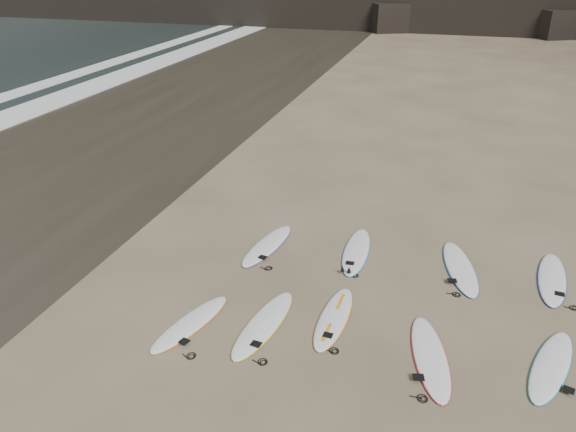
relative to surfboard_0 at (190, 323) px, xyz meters
The scene contains 11 objects.
ground 3.88m from the surfboard_0, 12.54° to the left, with size 240.00×240.00×0.00m, color #897559.
wet_sand 14.23m from the surfboard_0, 130.35° to the left, with size 12.00×200.00×0.01m, color #383026.
surfboard_0 is the anchor object (origin of this frame).
surfboard_1 1.52m from the surfboard_0, 15.75° to the left, with size 0.61×2.55×0.09m, color white.
surfboard_2 2.99m from the surfboard_0, 20.39° to the left, with size 0.56×2.35×0.08m, color white.
surfboard_3 4.84m from the surfboard_0, ahead, with size 0.60×2.52×0.09m, color white.
surfboard_4 7.04m from the surfboard_0, ahead, with size 0.58×2.41×0.09m, color white.
surfboard_5 3.66m from the surfboard_0, 82.82° to the left, with size 0.60×2.49×0.09m, color white.
surfboard_6 4.83m from the surfboard_0, 55.57° to the left, with size 0.61×2.53×0.09m, color white.
surfboard_7 6.57m from the surfboard_0, 36.32° to the left, with size 0.63×2.61×0.09m, color white.
surfboard_8 8.39m from the surfboard_0, 28.55° to the left, with size 0.61×2.54×0.09m, color white.
Camera 1 is at (0.88, -9.34, 7.07)m, focal length 35.00 mm.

